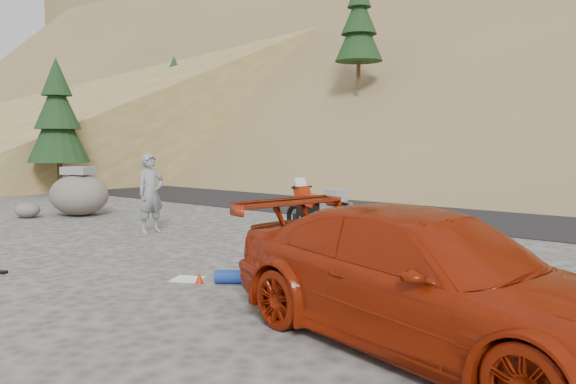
% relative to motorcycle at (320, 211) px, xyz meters
% --- Properties ---
extents(ground, '(140.00, 140.00, 0.00)m').
position_rel_motorcycle_xyz_m(ground, '(-1.60, -3.23, -0.52)').
color(ground, '#474442').
rests_on(ground, ground).
extents(road, '(120.00, 7.00, 0.05)m').
position_rel_motorcycle_xyz_m(road, '(-1.60, 5.77, -0.52)').
color(road, black).
rests_on(road, ground).
extents(conifer_verge, '(2.20, 2.20, 5.04)m').
position_rel_motorcycle_xyz_m(conifer_verge, '(-12.60, 1.27, 2.37)').
color(conifer_verge, '#392615').
rests_on(conifer_verge, ground).
extents(motorcycle, '(2.04, 0.86, 1.23)m').
position_rel_motorcycle_xyz_m(motorcycle, '(0.00, 0.00, 0.00)').
color(motorcycle, black).
rests_on(motorcycle, ground).
extents(man, '(0.47, 0.67, 1.75)m').
position_rel_motorcycle_xyz_m(man, '(-3.14, -2.00, -0.52)').
color(man, gray).
rests_on(man, ground).
extents(red_car, '(4.93, 2.84, 1.34)m').
position_rel_motorcycle_xyz_m(red_car, '(4.54, -4.67, -0.52)').
color(red_car, maroon).
rests_on(red_car, ground).
extents(boulder, '(1.92, 1.71, 1.30)m').
position_rel_motorcycle_xyz_m(boulder, '(-7.00, -1.38, 0.05)').
color(boulder, '#5A564D').
rests_on(boulder, ground).
extents(small_rock, '(0.75, 0.69, 0.41)m').
position_rel_motorcycle_xyz_m(small_rock, '(-7.66, -2.49, -0.32)').
color(small_rock, '#5A564D').
rests_on(small_rock, ground).
extents(gear_white_cloth, '(0.54, 0.52, 0.01)m').
position_rel_motorcycle_xyz_m(gear_white_cloth, '(0.66, -4.33, -0.52)').
color(gear_white_cloth, white).
rests_on(gear_white_cloth, ground).
extents(gear_blue_mat, '(0.51, 0.45, 0.20)m').
position_rel_motorcycle_xyz_m(gear_blue_mat, '(1.34, -4.09, -0.43)').
color(gear_blue_mat, navy).
rests_on(gear_blue_mat, ground).
extents(gear_bottle, '(0.08, 0.08, 0.22)m').
position_rel_motorcycle_xyz_m(gear_bottle, '(1.77, -4.13, -0.42)').
color(gear_bottle, navy).
rests_on(gear_bottle, ground).
extents(gear_funnel, '(0.16, 0.16, 0.17)m').
position_rel_motorcycle_xyz_m(gear_funnel, '(0.96, -4.38, -0.44)').
color(gear_funnel, '#AB2A0B').
rests_on(gear_funnel, ground).
extents(gear_glove_b, '(0.16, 0.15, 0.04)m').
position_rel_motorcycle_xyz_m(gear_glove_b, '(-1.85, -5.84, -0.50)').
color(gear_glove_b, black).
rests_on(gear_glove_b, ground).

